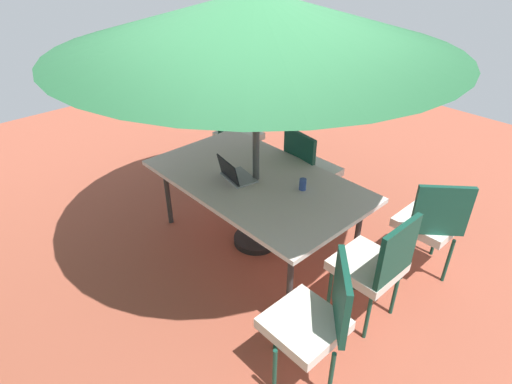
{
  "coord_description": "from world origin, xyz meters",
  "views": [
    {
      "loc": [
        -2.44,
        2.26,
        2.65
      ],
      "look_at": [
        0.0,
        0.0,
        0.58
      ],
      "focal_mm": 29.75,
      "sensor_mm": 36.0,
      "label": 1
    }
  ],
  "objects_px": {
    "patio_umbrella": "(256,21)",
    "chair_west": "(375,264)",
    "chair_southeast": "(234,131)",
    "chair_northwest": "(315,318)",
    "chair_south": "(309,168)",
    "dining_table": "(256,183)",
    "chair_southwest": "(431,221)",
    "laptop": "(235,175)",
    "cup": "(303,184)"
  },
  "relations": [
    {
      "from": "patio_umbrella",
      "to": "chair_west",
      "type": "bearing_deg",
      "value": 179.87
    },
    {
      "from": "chair_southeast",
      "to": "chair_northwest",
      "type": "bearing_deg",
      "value": -166.73
    },
    {
      "from": "chair_west",
      "to": "chair_south",
      "type": "xyz_separation_m",
      "value": [
        1.31,
        -0.76,
        0.0
      ]
    },
    {
      "from": "chair_southeast",
      "to": "chair_south",
      "type": "height_order",
      "value": "same"
    },
    {
      "from": "dining_table",
      "to": "chair_northwest",
      "type": "distance_m",
      "value": 1.52
    },
    {
      "from": "patio_umbrella",
      "to": "chair_southwest",
      "type": "distance_m",
      "value": 2.16
    },
    {
      "from": "chair_northwest",
      "to": "dining_table",
      "type": "bearing_deg",
      "value": -162.25
    },
    {
      "from": "patio_umbrella",
      "to": "chair_west",
      "type": "relative_size",
      "value": 3.19
    },
    {
      "from": "chair_southwest",
      "to": "chair_south",
      "type": "distance_m",
      "value": 1.32
    },
    {
      "from": "dining_table",
      "to": "chair_southeast",
      "type": "xyz_separation_m",
      "value": [
        1.26,
        -0.79,
        -0.13
      ]
    },
    {
      "from": "patio_umbrella",
      "to": "chair_southwest",
      "type": "height_order",
      "value": "patio_umbrella"
    },
    {
      "from": "chair_west",
      "to": "laptop",
      "type": "bearing_deg",
      "value": -83.29
    },
    {
      "from": "laptop",
      "to": "chair_south",
      "type": "bearing_deg",
      "value": -86.3
    },
    {
      "from": "cup",
      "to": "patio_umbrella",
      "type": "bearing_deg",
      "value": 21.79
    },
    {
      "from": "chair_west",
      "to": "chair_southwest",
      "type": "bearing_deg",
      "value": 179.79
    },
    {
      "from": "chair_southwest",
      "to": "chair_northwest",
      "type": "relative_size",
      "value": 1.0
    },
    {
      "from": "chair_southeast",
      "to": "chair_south",
      "type": "distance_m",
      "value": 1.25
    },
    {
      "from": "laptop",
      "to": "patio_umbrella",
      "type": "bearing_deg",
      "value": -117.91
    },
    {
      "from": "patio_umbrella",
      "to": "chair_southeast",
      "type": "xyz_separation_m",
      "value": [
        1.26,
        -0.79,
        -1.52
      ]
    },
    {
      "from": "chair_west",
      "to": "patio_umbrella",
      "type": "bearing_deg",
      "value": -89.26
    },
    {
      "from": "dining_table",
      "to": "chair_southwest",
      "type": "height_order",
      "value": "chair_southwest"
    },
    {
      "from": "dining_table",
      "to": "chair_south",
      "type": "xyz_separation_m",
      "value": [
        0.01,
        -0.75,
        -0.13
      ]
    },
    {
      "from": "dining_table",
      "to": "laptop",
      "type": "height_order",
      "value": "laptop"
    },
    {
      "from": "dining_table",
      "to": "patio_umbrella",
      "type": "bearing_deg",
      "value": 0.0
    },
    {
      "from": "chair_southeast",
      "to": "chair_south",
      "type": "bearing_deg",
      "value": -138.12
    },
    {
      "from": "chair_west",
      "to": "laptop",
      "type": "distance_m",
      "value": 1.44
    },
    {
      "from": "chair_south",
      "to": "cup",
      "type": "height_order",
      "value": "chair_south"
    },
    {
      "from": "dining_table",
      "to": "chair_southeast",
      "type": "height_order",
      "value": "chair_southeast"
    },
    {
      "from": "patio_umbrella",
      "to": "chair_northwest",
      "type": "bearing_deg",
      "value": 151.41
    },
    {
      "from": "patio_umbrella",
      "to": "chair_southeast",
      "type": "height_order",
      "value": "patio_umbrella"
    },
    {
      "from": "patio_umbrella",
      "to": "chair_west",
      "type": "height_order",
      "value": "patio_umbrella"
    },
    {
      "from": "chair_south",
      "to": "chair_west",
      "type": "bearing_deg",
      "value": 157.52
    },
    {
      "from": "patio_umbrella",
      "to": "chair_southwest",
      "type": "xyz_separation_m",
      "value": [
        -1.31,
        -0.8,
        -1.52
      ]
    },
    {
      "from": "chair_south",
      "to": "chair_northwest",
      "type": "bearing_deg",
      "value": 139.78
    },
    {
      "from": "dining_table",
      "to": "chair_northwest",
      "type": "bearing_deg",
      "value": 151.41
    },
    {
      "from": "chair_northwest",
      "to": "chair_southeast",
      "type": "relative_size",
      "value": 1.0
    },
    {
      "from": "chair_southeast",
      "to": "chair_southwest",
      "type": "bearing_deg",
      "value": -136.11
    },
    {
      "from": "chair_west",
      "to": "chair_northwest",
      "type": "relative_size",
      "value": 1.0
    },
    {
      "from": "chair_west",
      "to": "cup",
      "type": "relative_size",
      "value": 9.56
    },
    {
      "from": "dining_table",
      "to": "patio_umbrella",
      "type": "height_order",
      "value": "patio_umbrella"
    },
    {
      "from": "chair_west",
      "to": "cup",
      "type": "bearing_deg",
      "value": -99.95
    },
    {
      "from": "chair_southwest",
      "to": "cup",
      "type": "xyz_separation_m",
      "value": [
        0.9,
        0.64,
        0.23
      ]
    },
    {
      "from": "patio_umbrella",
      "to": "cup",
      "type": "height_order",
      "value": "patio_umbrella"
    },
    {
      "from": "dining_table",
      "to": "cup",
      "type": "height_order",
      "value": "cup"
    },
    {
      "from": "chair_northwest",
      "to": "cup",
      "type": "xyz_separation_m",
      "value": [
        0.92,
        -0.89,
        0.23
      ]
    },
    {
      "from": "chair_southwest",
      "to": "chair_northwest",
      "type": "bearing_deg",
      "value": 47.92
    },
    {
      "from": "dining_table",
      "to": "chair_northwest",
      "type": "height_order",
      "value": "chair_northwest"
    },
    {
      "from": "laptop",
      "to": "cup",
      "type": "height_order",
      "value": "laptop"
    },
    {
      "from": "chair_west",
      "to": "cup",
      "type": "xyz_separation_m",
      "value": [
        0.88,
        -0.17,
        0.23
      ]
    },
    {
      "from": "chair_west",
      "to": "chair_northwest",
      "type": "xyz_separation_m",
      "value": [
        -0.03,
        0.72,
        0.0
      ]
    }
  ]
}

